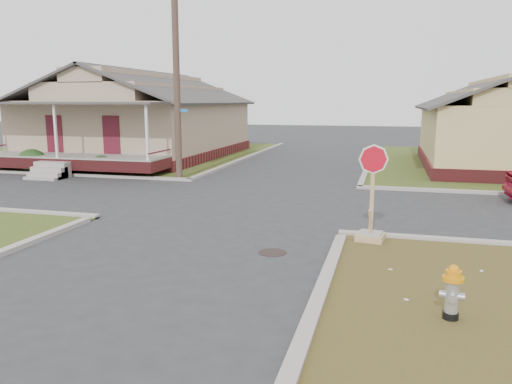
# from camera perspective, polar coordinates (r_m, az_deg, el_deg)

# --- Properties ---
(ground) EXTENTS (120.00, 120.00, 0.00)m
(ground) POSITION_cam_1_polar(r_m,az_deg,el_deg) (12.52, -7.46, -5.45)
(ground) COLOR #2D2E30
(ground) RESTS_ON ground
(verge_far_left) EXTENTS (19.00, 19.00, 0.05)m
(verge_far_left) POSITION_cam_1_polar(r_m,az_deg,el_deg) (34.22, -16.17, 4.30)
(verge_far_left) COLOR #3B4C1B
(verge_far_left) RESTS_ON ground
(curbs) EXTENTS (80.00, 40.00, 0.12)m
(curbs) POSITION_cam_1_polar(r_m,az_deg,el_deg) (17.12, -1.08, -1.08)
(curbs) COLOR #A69D96
(curbs) RESTS_ON ground
(manhole) EXTENTS (0.64, 0.64, 0.01)m
(manhole) POSITION_cam_1_polar(r_m,az_deg,el_deg) (11.41, 1.91, -6.91)
(manhole) COLOR black
(manhole) RESTS_ON ground
(corner_house) EXTENTS (10.10, 15.50, 5.30)m
(corner_house) POSITION_cam_1_polar(r_m,az_deg,el_deg) (31.45, -12.90, 8.07)
(corner_house) COLOR maroon
(corner_house) RESTS_ON ground
(side_house_yellow) EXTENTS (7.60, 11.60, 4.70)m
(side_house_yellow) POSITION_cam_1_polar(r_m,az_deg,el_deg) (28.15, 26.15, 6.85)
(side_house_yellow) COLOR maroon
(side_house_yellow) RESTS_ON ground
(utility_pole) EXTENTS (1.80, 0.28, 9.00)m
(utility_pole) POSITION_cam_1_polar(r_m,az_deg,el_deg) (21.93, -9.09, 13.55)
(utility_pole) COLOR #422E26
(utility_pole) RESTS_ON ground
(fire_hydrant) EXTENTS (0.33, 0.33, 0.88)m
(fire_hydrant) POSITION_cam_1_polar(r_m,az_deg,el_deg) (8.40, 21.53, -10.30)
(fire_hydrant) COLOR black
(fire_hydrant) RESTS_ON ground
(stop_sign) EXTENTS (0.66, 0.65, 2.34)m
(stop_sign) POSITION_cam_1_polar(r_m,az_deg,el_deg) (12.41, 13.01, -3.13)
(stop_sign) COLOR tan
(stop_sign) RESTS_ON ground
(hedge_left) EXTENTS (1.43, 1.17, 1.09)m
(hedge_left) POSITION_cam_1_polar(r_m,az_deg,el_deg) (26.25, -24.20, 3.33)
(hedge_left) COLOR #1C3E16
(hedge_left) RESTS_ON verge_far_left
(hedge_right) EXTENTS (1.23, 1.01, 0.94)m
(hedge_right) POSITION_cam_1_polar(r_m,az_deg,el_deg) (24.18, -17.23, 3.06)
(hedge_right) COLOR #1C3E16
(hedge_right) RESTS_ON verge_far_left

